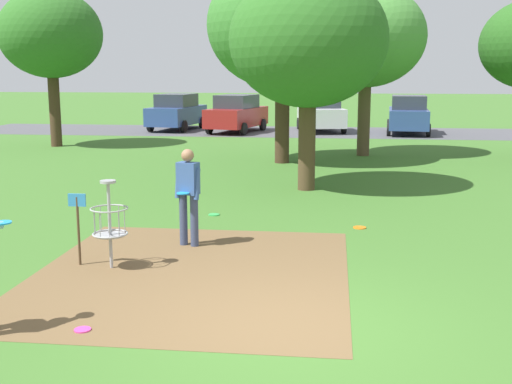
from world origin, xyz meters
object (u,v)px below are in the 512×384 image
at_px(frisbee_far_left, 83,330).
at_px(tree_mid_left, 366,37).
at_px(parked_car_rightmost, 408,115).
at_px(parked_car_center_left, 237,114).
at_px(tree_near_left, 51,35).
at_px(disc_golf_basket, 106,221).
at_px(tree_mid_right, 283,25).
at_px(parked_car_leftmost, 177,112).
at_px(tree_mid_center, 308,40).
at_px(parked_car_center_right, 321,113).
at_px(frisbee_mid_grass, 360,228).
at_px(player_foreground_watching, 188,192).
at_px(frisbee_near_basket, 214,215).

xyz_separation_m(frisbee_far_left, tree_mid_left, (3.96, 16.69, 4.17)).
bearing_deg(parked_car_rightmost, parked_car_center_left, -178.69).
bearing_deg(tree_near_left, disc_golf_basket, -63.79).
relative_size(frisbee_far_left, tree_mid_right, 0.03).
height_order(tree_near_left, parked_car_leftmost, tree_near_left).
bearing_deg(frisbee_far_left, tree_mid_center, 76.92).
xyz_separation_m(frisbee_far_left, parked_car_center_right, (2.23, 25.91, 0.91)).
bearing_deg(parked_car_leftmost, tree_near_left, -111.77).
xyz_separation_m(tree_near_left, parked_car_center_left, (6.35, 6.88, -3.49)).
xyz_separation_m(disc_golf_basket, tree_mid_center, (2.78, 7.14, 3.01)).
distance_m(disc_golf_basket, tree_mid_right, 12.68).
distance_m(parked_car_center_left, parked_car_rightmost, 8.35).
bearing_deg(frisbee_mid_grass, parked_car_center_right, 93.44).
bearing_deg(frisbee_mid_grass, parked_car_center_left, 105.41).
relative_size(player_foreground_watching, tree_mid_center, 0.31).
xyz_separation_m(disc_golf_basket, parked_car_rightmost, (7.01, 22.71, 0.17)).
height_order(frisbee_far_left, tree_mid_center, tree_mid_center).
height_order(tree_mid_center, parked_car_rightmost, tree_mid_center).
height_order(disc_golf_basket, tree_near_left, tree_near_left).
bearing_deg(parked_car_center_left, tree_near_left, -132.73).
bearing_deg(tree_near_left, parked_car_center_left, 47.27).
relative_size(player_foreground_watching, parked_car_rightmost, 0.40).
height_order(tree_mid_center, parked_car_center_left, tree_mid_center).
bearing_deg(tree_mid_right, parked_car_center_right, 84.87).
bearing_deg(tree_mid_left, tree_near_left, 173.48).
distance_m(tree_mid_center, tree_mid_right, 5.02).
relative_size(disc_golf_basket, parked_car_rightmost, 0.32).
bearing_deg(tree_mid_left, tree_mid_center, -103.73).
bearing_deg(frisbee_near_basket, tree_near_left, 126.39).
relative_size(parked_car_center_right, parked_car_rightmost, 1.03).
bearing_deg(tree_near_left, parked_car_center_right, 36.71).
xyz_separation_m(player_foreground_watching, tree_mid_right, (0.78, 10.57, 3.49)).
bearing_deg(disc_golf_basket, parked_car_leftmost, 101.12).
relative_size(frisbee_near_basket, frisbee_mid_grass, 0.95).
height_order(parked_car_leftmost, parked_car_center_left, same).
xyz_separation_m(tree_mid_right, parked_car_rightmost, (5.25, 10.70, -3.53)).
relative_size(tree_mid_right, parked_car_center_right, 1.46).
bearing_deg(tree_mid_center, frisbee_mid_grass, -73.19).
bearing_deg(disc_golf_basket, tree_mid_left, 72.40).
xyz_separation_m(disc_golf_basket, tree_near_left, (-7.70, 15.64, 3.66)).
distance_m(disc_golf_basket, frisbee_far_left, 2.62).
relative_size(frisbee_far_left, tree_mid_left, 0.03).
relative_size(player_foreground_watching, tree_near_left, 0.28).
relative_size(frisbee_near_basket, parked_car_leftmost, 0.05).
distance_m(frisbee_far_left, parked_car_leftmost, 26.38).
distance_m(tree_mid_left, tree_mid_center, 7.32).
bearing_deg(disc_golf_basket, player_foreground_watching, 55.76).
xyz_separation_m(player_foreground_watching, parked_car_leftmost, (-5.58, 21.97, -0.05)).
bearing_deg(parked_car_leftmost, parked_car_center_left, -15.19).
bearing_deg(parked_car_rightmost, disc_golf_basket, -107.15).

